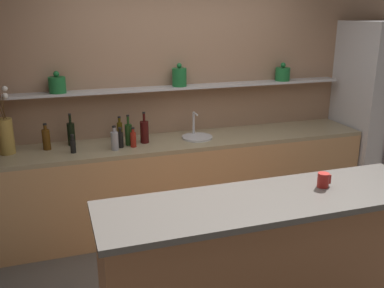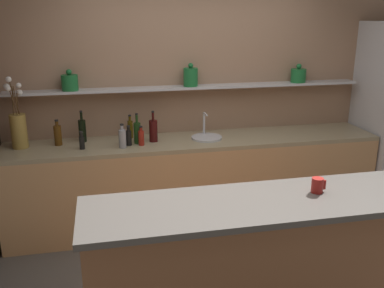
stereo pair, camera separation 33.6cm
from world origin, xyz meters
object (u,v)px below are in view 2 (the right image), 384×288
at_px(bottle_sauce_2, 141,137).
at_px(bottle_oil_6, 130,129).
at_px(bottle_wine_4, 153,130).
at_px(bottle_wine_1, 82,130).
at_px(bottle_wine_0, 137,132).
at_px(sink_fixture, 206,136).
at_px(bottle_spirit_5, 122,138).
at_px(bottle_sauce_7, 82,142).
at_px(flower_vase, 18,127).
at_px(bottle_spirit_3, 58,135).
at_px(bottle_sauce_8, 129,137).
at_px(coffee_mug, 317,185).

height_order(bottle_sauce_2, bottle_oil_6, bottle_oil_6).
bearing_deg(bottle_wine_4, bottle_wine_1, 168.61).
xyz_separation_m(bottle_wine_0, bottle_wine_4, (0.16, 0.03, 0.00)).
bearing_deg(sink_fixture, bottle_wine_0, -178.31).
xyz_separation_m(bottle_wine_0, bottle_sauce_2, (0.03, -0.07, -0.03)).
height_order(bottle_spirit_5, bottle_sauce_7, bottle_spirit_5).
xyz_separation_m(flower_vase, bottle_spirit_3, (0.34, 0.00, -0.10)).
bearing_deg(bottle_sauce_8, bottle_spirit_5, -134.78).
distance_m(bottle_spirit_3, bottle_sauce_7, 0.29).
bearing_deg(bottle_spirit_3, bottle_sauce_8, -12.49).
bearing_deg(bottle_spirit_5, bottle_sauce_2, 12.43).
xyz_separation_m(sink_fixture, bottle_wine_4, (-0.53, 0.01, 0.09)).
height_order(bottle_wine_1, bottle_spirit_5, bottle_wine_1).
relative_size(bottle_sauce_8, coffee_mug, 1.97).
xyz_separation_m(flower_vase, bottle_wine_0, (1.09, -0.09, -0.09)).
distance_m(bottle_spirit_5, bottle_sauce_8, 0.09).
relative_size(bottle_wine_1, bottle_sauce_8, 1.61).
xyz_separation_m(flower_vase, bottle_oil_6, (1.04, 0.11, -0.10)).
bearing_deg(bottle_sauce_2, bottle_sauce_7, -179.67).
bearing_deg(coffee_mug, sink_fixture, 100.97).
relative_size(bottle_sauce_2, bottle_wine_4, 0.62).
height_order(bottle_sauce_2, bottle_spirit_5, bottle_spirit_5).
bearing_deg(bottle_sauce_2, bottle_oil_6, 107.08).
height_order(bottle_wine_0, coffee_mug, bottle_wine_0).
bearing_deg(bottle_oil_6, bottle_wine_0, -74.94).
height_order(bottle_wine_4, bottle_spirit_5, bottle_wine_4).
height_order(bottle_spirit_3, coffee_mug, bottle_spirit_3).
xyz_separation_m(bottle_spirit_5, bottle_sauce_7, (-0.37, 0.04, -0.02)).
relative_size(bottle_wine_4, bottle_spirit_5, 1.33).
bearing_deg(flower_vase, bottle_spirit_3, 0.82).
bearing_deg(bottle_wine_0, coffee_mug, -58.37).
relative_size(bottle_wine_4, bottle_sauce_8, 1.58).
distance_m(bottle_spirit_5, bottle_sauce_7, 0.37).
bearing_deg(sink_fixture, bottle_wine_1, 173.30).
xyz_separation_m(flower_vase, bottle_sauce_8, (1.00, -0.14, -0.12)).
xyz_separation_m(bottle_wine_0, bottle_spirit_3, (-0.75, 0.10, -0.01)).
relative_size(flower_vase, bottle_spirit_5, 2.93).
distance_m(bottle_sauce_8, coffee_mug, 1.95).
xyz_separation_m(flower_vase, bottle_wine_1, (0.57, 0.07, -0.09)).
bearing_deg(bottle_wine_0, bottle_sauce_7, -171.62).
bearing_deg(flower_vase, bottle_spirit_5, -12.23).
xyz_separation_m(sink_fixture, coffee_mug, (0.32, -1.67, 0.13)).
bearing_deg(flower_vase, bottle_sauce_8, -8.01).
distance_m(bottle_wine_1, bottle_sauce_8, 0.48).
bearing_deg(bottle_sauce_7, bottle_sauce_2, 0.33).
bearing_deg(bottle_oil_6, flower_vase, -174.20).
height_order(sink_fixture, bottle_spirit_3, same).
height_order(sink_fixture, bottle_sauce_8, sink_fixture).
height_order(bottle_wine_4, coffee_mug, bottle_wine_4).
xyz_separation_m(bottle_sauce_2, bottle_wine_4, (0.13, 0.10, 0.03)).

